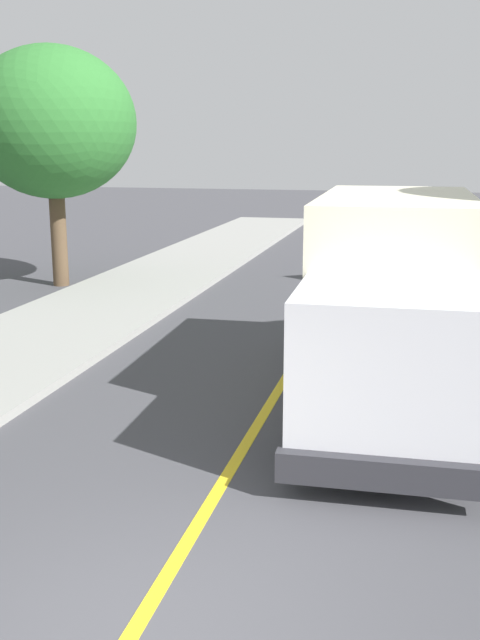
# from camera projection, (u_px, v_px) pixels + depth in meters

# --- Properties ---
(ground_plane) EXTENTS (120.00, 120.00, 0.00)m
(ground_plane) POSITION_uv_depth(u_px,v_px,m) (128.00, 640.00, 6.28)
(ground_plane) COLOR #424247
(centre_line_yellow) EXTENTS (0.16, 56.00, 0.01)m
(centre_line_yellow) POSITION_uv_depth(u_px,v_px,m) (308.00, 340.00, 15.74)
(centre_line_yellow) COLOR gold
(centre_line_yellow) RESTS_ON ground
(box_truck) EXTENTS (2.59, 7.24, 3.20)m
(box_truck) POSITION_uv_depth(u_px,v_px,m) (393.00, 291.00, 11.79)
(box_truck) COLOR #F2EDCC
(box_truck) RESTS_ON ground
(parked_car_near) EXTENTS (1.96, 4.46, 1.67)m
(parked_car_near) POSITION_uv_depth(u_px,v_px,m) (412.00, 279.00, 18.38)
(parked_car_near) COLOR #4C564C
(parked_car_near) RESTS_ON ground
(parked_car_mid) EXTENTS (1.86, 4.43, 1.67)m
(parked_car_mid) POSITION_uv_depth(u_px,v_px,m) (423.00, 243.00, 24.80)
(parked_car_mid) COLOR #2D4793
(parked_car_mid) RESTS_ON ground
(street_tree_down_block) EXTENTS (4.60, 4.60, 6.61)m
(street_tree_down_block) POSITION_uv_depth(u_px,v_px,m) (53.00, 123.00, 20.79)
(street_tree_down_block) COLOR brown
(street_tree_down_block) RESTS_ON ground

